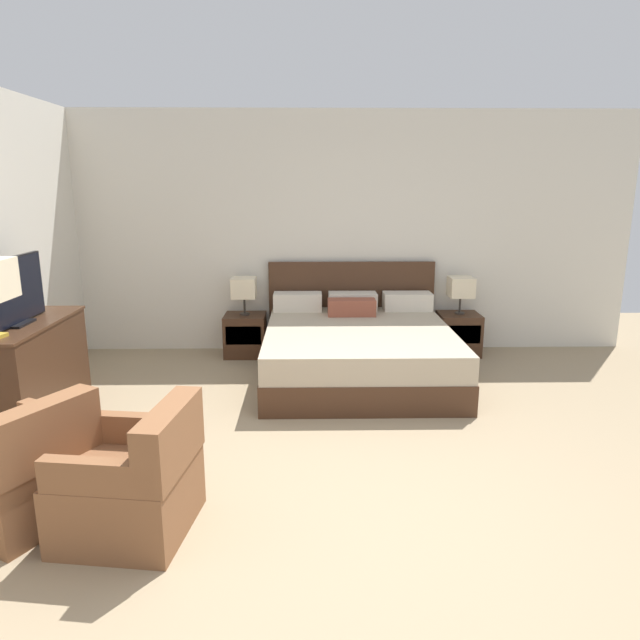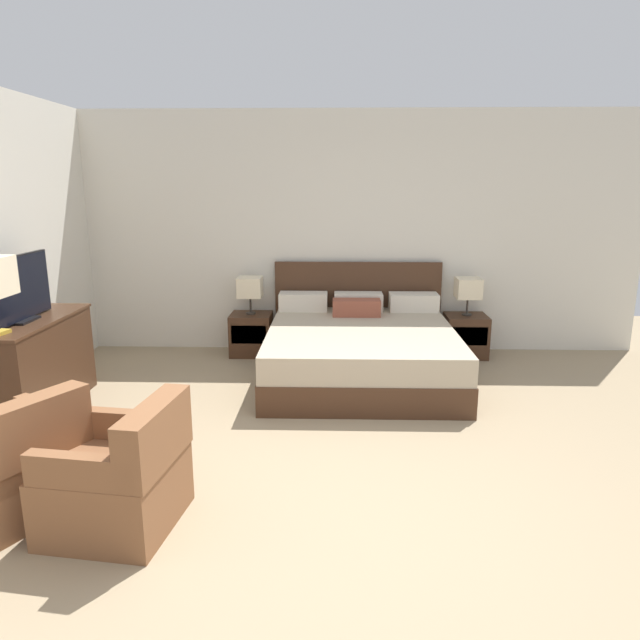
% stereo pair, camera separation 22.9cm
% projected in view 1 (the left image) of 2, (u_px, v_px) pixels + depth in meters
% --- Properties ---
extents(ground_plane, '(11.16, 11.16, 0.00)m').
position_uv_depth(ground_plane, '(352.00, 526.00, 3.32)').
color(ground_plane, '#998466').
extents(wall_back, '(7.05, 0.06, 2.76)m').
position_uv_depth(wall_back, '(330.00, 233.00, 6.64)').
color(wall_back, silver).
rests_on(wall_back, ground).
extents(bed, '(1.94, 2.12, 1.06)m').
position_uv_depth(bed, '(358.00, 348.00, 5.87)').
color(bed, '#422819').
rests_on(bed, ground).
extents(nightstand_left, '(0.47, 0.42, 0.48)m').
position_uv_depth(nightstand_left, '(245.00, 335.00, 6.60)').
color(nightstand_left, '#422819').
rests_on(nightstand_left, ground).
extents(nightstand_right, '(0.47, 0.42, 0.48)m').
position_uv_depth(nightstand_right, '(458.00, 334.00, 6.64)').
color(nightstand_right, '#422819').
rests_on(nightstand_right, ground).
extents(table_lamp_left, '(0.27, 0.27, 0.43)m').
position_uv_depth(table_lamp_left, '(244.00, 288.00, 6.47)').
color(table_lamp_left, '#332D28').
rests_on(table_lamp_left, nightstand_left).
extents(table_lamp_right, '(0.27, 0.27, 0.43)m').
position_uv_depth(table_lamp_right, '(461.00, 287.00, 6.52)').
color(table_lamp_right, '#332D28').
rests_on(table_lamp_right, nightstand_right).
extents(dresser, '(0.53, 1.35, 0.82)m').
position_uv_depth(dresser, '(28.00, 368.00, 4.83)').
color(dresser, '#422819').
rests_on(dresser, ground).
extents(tv, '(0.18, 0.94, 0.55)m').
position_uv_depth(tv, '(14.00, 293.00, 4.60)').
color(tv, black).
rests_on(tv, dresser).
extents(armchair_by_window, '(0.93, 0.93, 0.76)m').
position_uv_depth(armchair_by_window, '(23.00, 473.00, 3.35)').
color(armchair_by_window, brown).
rests_on(armchair_by_window, ground).
extents(armchair_companion, '(0.77, 0.76, 0.76)m').
position_uv_depth(armchair_companion, '(135.00, 484.00, 3.23)').
color(armchair_companion, brown).
rests_on(armchair_companion, ground).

